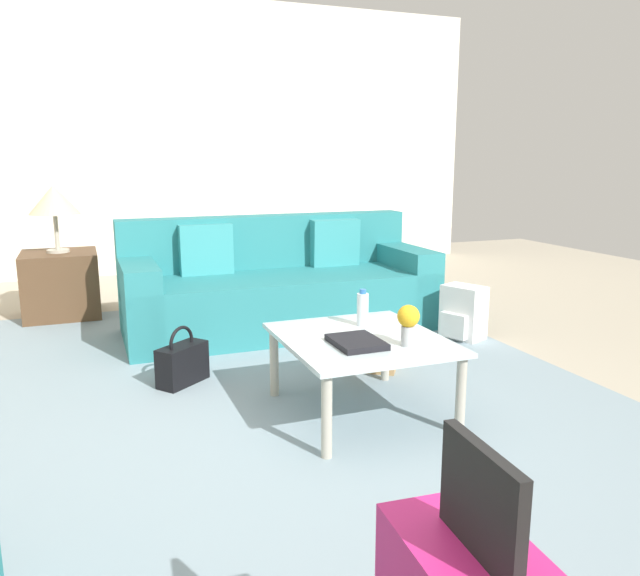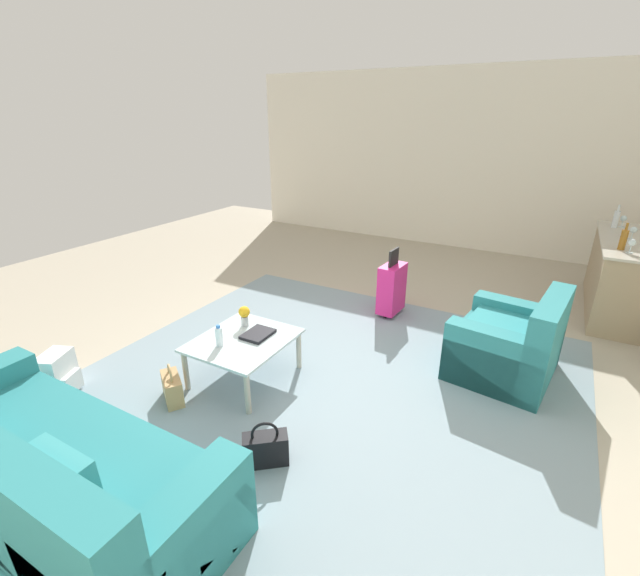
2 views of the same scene
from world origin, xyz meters
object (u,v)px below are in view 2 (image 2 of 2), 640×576
armchair (512,347)px  bar_console (617,274)px  flower_vase (244,314)px  backpack_white (59,375)px  couch (42,480)px  water_bottle (219,336)px  wine_glass_leftmost (623,219)px  coffee_table_book (258,334)px  wine_bottle_clear (616,219)px  wine_glass_right_of_centre (632,243)px  wine_glass_left_of_centre (633,230)px  wine_bottle_amber (623,239)px  handbag_tan (172,388)px  suitcase_magenta (392,288)px  coffee_table (243,344)px  handbag_black (266,448)px

armchair → bar_console: 2.40m
flower_vase → backpack_white: bearing=-43.2°
couch → water_bottle: (-1.60, -0.00, 0.21)m
flower_vase → wine_glass_leftmost: bearing=140.6°
coffee_table_book → wine_bottle_clear: bearing=143.2°
water_bottle → wine_glass_right_of_centre: bearing=133.8°
wine_glass_leftmost → wine_glass_left_of_centre: size_ratio=1.00×
coffee_table_book → wine_bottle_amber: (-2.82, 2.92, 0.62)m
wine_glass_left_of_centre → bar_console: bearing=-90.0°
wine_bottle_clear → handbag_tan: 5.81m
bar_console → wine_glass_right_of_centre: bearing=-2.9°
wine_glass_leftmost → armchair: bearing=-17.7°
coffee_table_book → suitcase_magenta: suitcase_magenta is taller
suitcase_magenta → handbag_tan: suitcase_magenta is taller
backpack_white → bar_console: bearing=135.7°
flower_vase → wine_bottle_amber: size_ratio=0.68×
water_bottle → wine_glass_left_of_centre: wine_glass_left_of_centre is taller
flower_vase → wine_glass_right_of_centre: wine_glass_right_of_centre is taller
wine_bottle_clear → handbag_tan: bearing=-35.5°
armchair → suitcase_magenta: bearing=-115.8°
coffee_table → wine_glass_left_of_centre: bearing=138.1°
coffee_table_book → suitcase_magenta: bearing=161.3°
wine_glass_leftmost → backpack_white: size_ratio=0.39×
coffee_table → wine_glass_leftmost: 5.22m
couch → flower_vase: couch is taller
wine_glass_left_of_centre → handbag_tan: bearing=-40.4°
handbag_tan → handbag_black: bearing=80.3°
bar_console → wine_bottle_amber: wine_bottle_amber is taller
wine_glass_left_of_centre → handbag_tan: (4.08, -3.47, -0.92)m
wine_glass_left_of_centre → wine_glass_right_of_centre: size_ratio=1.00×
wine_glass_left_of_centre → wine_bottle_clear: (-0.58, -0.14, 0.01)m
wine_glass_leftmost → suitcase_magenta: (2.16, -2.39, -0.69)m
bar_console → water_bottle: bearing=-40.9°
couch → suitcase_magenta: (-3.80, 0.80, 0.06)m
wine_glass_right_of_centre → wine_bottle_amber: bearing=-144.0°
coffee_table → wine_glass_left_of_centre: size_ratio=5.84×
bar_console → wine_glass_left_of_centre: size_ratio=12.45×
couch → handbag_tan: size_ratio=6.58×
water_bottle → wine_bottle_clear: (-4.28, 3.10, 0.54)m
coffee_table_book → wine_bottle_clear: 4.96m
wine_glass_left_of_centre → suitcase_magenta: 2.94m
armchair → wine_glass_leftmost: 3.10m
wine_glass_left_of_centre → wine_glass_leftmost: bearing=-175.5°
armchair → backpack_white: 4.15m
coffee_table → water_bottle: 0.27m
suitcase_magenta → wine_glass_leftmost: bearing=132.1°
wine_glass_left_of_centre → water_bottle: bearing=-41.2°
coffee_table_book → wine_glass_leftmost: 5.07m
armchair → coffee_table: bearing=-59.2°
water_bottle → bar_console: (-3.70, 3.20, -0.03)m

